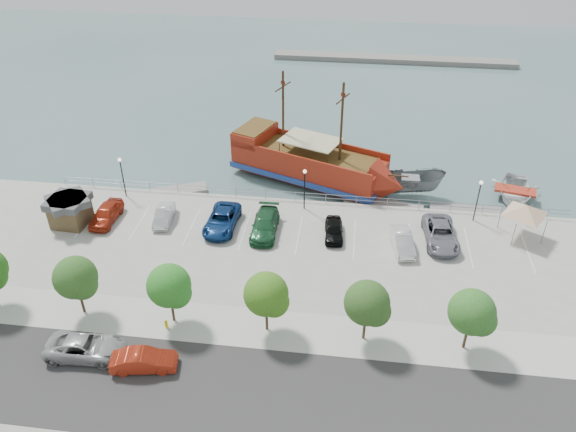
# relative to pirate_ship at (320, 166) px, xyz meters

# --- Properties ---
(ground) EXTENTS (160.00, 160.00, 0.00)m
(ground) POSITION_rel_pirate_ship_xyz_m (-0.96, -13.30, -2.04)
(ground) COLOR #476564
(street) EXTENTS (100.00, 8.00, 0.04)m
(street) POSITION_rel_pirate_ship_xyz_m (-0.96, -29.30, -1.03)
(street) COLOR #363332
(street) RESTS_ON land_slab
(sidewalk) EXTENTS (100.00, 4.00, 0.05)m
(sidewalk) POSITION_rel_pirate_ship_xyz_m (-0.96, -23.30, -1.02)
(sidewalk) COLOR beige
(sidewalk) RESTS_ON land_slab
(seawall_railing) EXTENTS (50.00, 0.06, 1.00)m
(seawall_railing) POSITION_rel_pirate_ship_xyz_m (-0.96, -5.50, -0.51)
(seawall_railing) COLOR gray
(seawall_railing) RESTS_ON land_slab
(far_shore) EXTENTS (40.00, 3.00, 0.80)m
(far_shore) POSITION_rel_pirate_ship_xyz_m (9.04, 41.70, -1.64)
(far_shore) COLOR gray
(far_shore) RESTS_ON ground
(pirate_ship) EXTENTS (19.53, 11.74, 12.16)m
(pirate_ship) POSITION_rel_pirate_ship_xyz_m (0.00, 0.00, 0.00)
(pirate_ship) COLOR maroon
(pirate_ship) RESTS_ON ground
(patrol_boat) EXTENTS (7.22, 3.30, 2.71)m
(patrol_boat) POSITION_rel_pirate_ship_xyz_m (9.39, -1.54, -0.68)
(patrol_boat) COLOR slate
(patrol_boat) RESTS_ON ground
(speedboat) EXTENTS (6.28, 7.76, 1.42)m
(speedboat) POSITION_rel_pirate_ship_xyz_m (20.07, -0.80, -1.33)
(speedboat) COLOR silver
(speedboat) RESTS_ON ground
(dock_west) EXTENTS (6.98, 4.57, 0.39)m
(dock_west) POSITION_rel_pirate_ship_xyz_m (-14.90, -4.10, -1.84)
(dock_west) COLOR gray
(dock_west) RESTS_ON ground
(dock_mid) EXTENTS (8.07, 3.94, 0.44)m
(dock_mid) POSITION_rel_pirate_ship_xyz_m (6.76, -4.10, -1.82)
(dock_mid) COLOR gray
(dock_mid) RESTS_ON ground
(dock_east) EXTENTS (7.23, 2.16, 0.41)m
(dock_east) POSITION_rel_pirate_ship_xyz_m (14.97, -4.10, -1.83)
(dock_east) COLOR gray
(dock_east) RESTS_ON ground
(shed) EXTENTS (3.57, 3.57, 2.74)m
(shed) POSITION_rel_pirate_ship_xyz_m (-22.14, -12.09, 0.42)
(shed) COLOR brown
(shed) RESTS_ON land_slab
(canopy_tent) EXTENTS (5.46, 5.46, 3.75)m
(canopy_tent) POSITION_rel_pirate_ship_xyz_m (18.76, -8.81, 2.23)
(canopy_tent) COLOR slate
(canopy_tent) RESTS_ON land_slab
(street_van) EXTENTS (5.61, 2.84, 1.52)m
(street_van) POSITION_rel_pirate_ship_xyz_m (-13.96, -27.36, -0.28)
(street_van) COLOR #A2A2A2
(street_van) RESTS_ON street
(street_sedan) EXTENTS (4.60, 2.27, 1.45)m
(street_sedan) POSITION_rel_pirate_ship_xyz_m (-9.56, -27.96, -0.31)
(street_sedan) COLOR #AB2914
(street_sedan) RESTS_ON street
(fire_hydrant) EXTENTS (0.24, 0.24, 0.70)m
(fire_hydrant) POSITION_rel_pirate_ship_xyz_m (-9.28, -24.10, -0.66)
(fire_hydrant) COLOR #E1C001
(fire_hydrant) RESTS_ON sidewalk
(lamp_post_left) EXTENTS (0.36, 0.36, 4.28)m
(lamp_post_left) POSITION_rel_pirate_ship_xyz_m (-18.96, -6.80, 1.90)
(lamp_post_left) COLOR black
(lamp_post_left) RESTS_ON land_slab
(lamp_post_mid) EXTENTS (0.36, 0.36, 4.28)m
(lamp_post_mid) POSITION_rel_pirate_ship_xyz_m (-0.96, -6.80, 1.90)
(lamp_post_mid) COLOR black
(lamp_post_mid) RESTS_ON land_slab
(lamp_post_right) EXTENTS (0.36, 0.36, 4.28)m
(lamp_post_right) POSITION_rel_pirate_ship_xyz_m (15.04, -6.80, 1.90)
(lamp_post_right) COLOR black
(lamp_post_right) RESTS_ON land_slab
(tree_b) EXTENTS (3.30, 3.20, 5.00)m
(tree_b) POSITION_rel_pirate_ship_xyz_m (-15.82, -23.38, 2.26)
(tree_b) COLOR #473321
(tree_b) RESTS_ON sidewalk
(tree_c) EXTENTS (3.30, 3.20, 5.00)m
(tree_c) POSITION_rel_pirate_ship_xyz_m (-8.82, -23.38, 2.26)
(tree_c) COLOR #473321
(tree_c) RESTS_ON sidewalk
(tree_d) EXTENTS (3.30, 3.20, 5.00)m
(tree_d) POSITION_rel_pirate_ship_xyz_m (-1.82, -23.38, 2.26)
(tree_d) COLOR #473321
(tree_d) RESTS_ON sidewalk
(tree_e) EXTENTS (3.30, 3.20, 5.00)m
(tree_e) POSITION_rel_pirate_ship_xyz_m (5.18, -23.38, 2.26)
(tree_e) COLOR #473321
(tree_e) RESTS_ON sidewalk
(tree_f) EXTENTS (3.30, 3.20, 5.00)m
(tree_f) POSITION_rel_pirate_ship_xyz_m (12.18, -23.38, 2.26)
(tree_f) COLOR #473321
(tree_f) RESTS_ON sidewalk
(parked_car_a) EXTENTS (2.06, 4.81, 1.62)m
(parked_car_a) POSITION_rel_pirate_ship_xyz_m (-19.08, -11.32, -0.23)
(parked_car_a) COLOR #A82B14
(parked_car_a) RESTS_ON land_slab
(parked_car_b) EXTENTS (1.77, 4.18, 1.34)m
(parked_car_b) POSITION_rel_pirate_ship_xyz_m (-13.73, -10.66, -0.37)
(parked_car_b) COLOR silver
(parked_car_b) RESTS_ON land_slab
(parked_car_c) EXTENTS (2.79, 5.77, 1.58)m
(parked_car_c) POSITION_rel_pirate_ship_xyz_m (-8.12, -10.94, -0.25)
(parked_car_c) COLOR navy
(parked_car_c) RESTS_ON land_slab
(parked_car_d) EXTENTS (2.30, 5.55, 1.60)m
(parked_car_d) POSITION_rel_pirate_ship_xyz_m (-4.08, -11.22, -0.23)
(parked_car_d) COLOR #1C512D
(parked_car_d) RESTS_ON land_slab
(parked_car_e) EXTENTS (1.92, 4.15, 1.38)m
(parked_car_e) POSITION_rel_pirate_ship_xyz_m (2.15, -11.05, -0.35)
(parked_car_e) COLOR black
(parked_car_e) RESTS_ON land_slab
(parked_car_f) EXTENTS (2.23, 4.67, 1.48)m
(parked_car_f) POSITION_rel_pirate_ship_xyz_m (8.19, -12.09, -0.30)
(parked_car_f) COLOR silver
(parked_car_f) RESTS_ON land_slab
(parked_car_g) EXTENTS (3.06, 6.02, 1.63)m
(parked_car_g) POSITION_rel_pirate_ship_xyz_m (11.57, -10.66, -0.22)
(parked_car_g) COLOR gray
(parked_car_g) RESTS_ON land_slab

